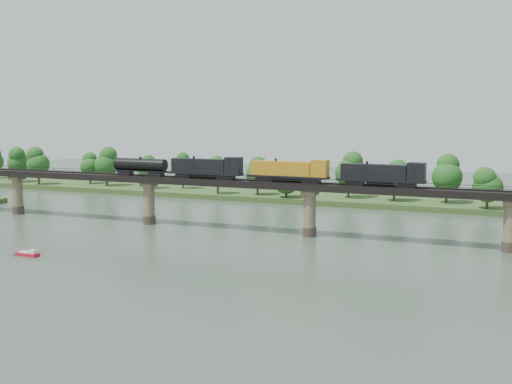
% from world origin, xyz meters
% --- Properties ---
extents(ground, '(400.00, 400.00, 0.00)m').
position_xyz_m(ground, '(0.00, 0.00, 0.00)').
color(ground, '#344236').
rests_on(ground, ground).
extents(far_bank, '(300.00, 24.00, 1.60)m').
position_xyz_m(far_bank, '(0.00, 85.00, 0.80)').
color(far_bank, '#2D4B1E').
rests_on(far_bank, ground).
extents(bridge, '(236.00, 30.00, 11.50)m').
position_xyz_m(bridge, '(0.00, 30.00, 5.46)').
color(bridge, '#473A2D').
rests_on(bridge, ground).
extents(bridge_superstructure, '(220.00, 4.90, 0.75)m').
position_xyz_m(bridge_superstructure, '(0.00, 30.00, 11.79)').
color(bridge_superstructure, black).
rests_on(bridge_superstructure, bridge).
extents(far_treeline, '(289.06, 17.54, 13.60)m').
position_xyz_m(far_treeline, '(-8.21, 80.52, 8.83)').
color(far_treeline, '#382619').
rests_on(far_treeline, far_bank).
extents(freight_train, '(73.37, 2.86, 5.05)m').
position_xyz_m(freight_train, '(-11.49, 30.00, 13.91)').
color(freight_train, black).
rests_on(freight_train, bridge).
extents(motorboat, '(4.50, 1.76, 1.24)m').
position_xyz_m(motorboat, '(-42.35, -8.15, 0.43)').
color(motorboat, '#B51427').
rests_on(motorboat, ground).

